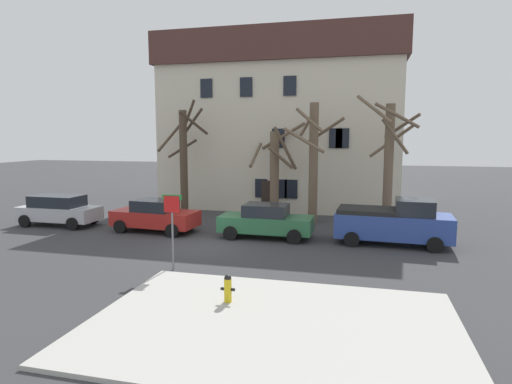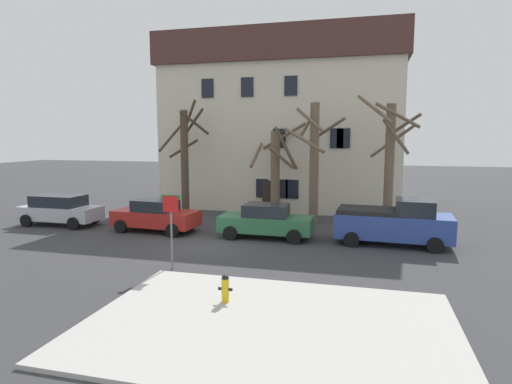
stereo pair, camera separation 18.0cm
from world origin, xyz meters
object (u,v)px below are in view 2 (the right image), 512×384
at_px(building_main, 284,122).
at_px(car_red_sedan, 156,215).
at_px(pickup_truck_blue, 394,223).
at_px(bicycle_leaning, 165,210).
at_px(car_silver_wagon, 60,209).
at_px(street_sign_pole, 171,218).
at_px(tree_bare_far, 314,159).
at_px(tree_bare_near, 185,157).
at_px(tree_bare_end, 390,159).
at_px(car_green_sedan, 266,221).
at_px(fire_hydrant, 225,288).
at_px(tree_bare_mid, 276,170).

relative_size(building_main, car_red_sedan, 3.62).
xyz_separation_m(pickup_truck_blue, bicycle_leaning, (-13.28, 3.88, -0.66)).
relative_size(building_main, car_silver_wagon, 3.70).
bearing_deg(street_sign_pole, tree_bare_far, 68.51).
distance_m(tree_bare_near, bicycle_leaning, 3.51).
bearing_deg(tree_bare_end, car_red_sedan, -161.22).
xyz_separation_m(car_green_sedan, bicycle_leaning, (-7.36, 4.04, -0.46)).
distance_m(tree_bare_far, tree_bare_end, 4.08).
bearing_deg(car_red_sedan, building_main, 66.53).
height_order(tree_bare_end, street_sign_pole, tree_bare_end).
relative_size(tree_bare_far, pickup_truck_blue, 1.31).
height_order(pickup_truck_blue, fire_hydrant, pickup_truck_blue).
bearing_deg(car_silver_wagon, tree_bare_end, 12.41).
bearing_deg(fire_hydrant, street_sign_pole, 137.38).
bearing_deg(car_silver_wagon, building_main, 45.23).
xyz_separation_m(car_silver_wagon, fire_hydrant, (12.57, -8.64, -0.34)).
height_order(tree_bare_end, bicycle_leaning, tree_bare_end).
distance_m(tree_bare_far, car_silver_wagon, 14.44).
height_order(tree_bare_mid, tree_bare_end, tree_bare_end).
relative_size(pickup_truck_blue, bicycle_leaning, 2.99).
bearing_deg(pickup_truck_blue, tree_bare_far, 135.24).
xyz_separation_m(car_red_sedan, fire_hydrant, (6.66, -8.53, -0.30)).
distance_m(tree_bare_near, fire_hydrant, 15.47).
xyz_separation_m(tree_bare_near, fire_hydrant, (7.12, -13.39, -3.08)).
xyz_separation_m(car_silver_wagon, street_sign_pole, (9.57, -5.88, 1.08)).
distance_m(building_main, tree_bare_end, 10.02).
height_order(car_red_sedan, pickup_truck_blue, pickup_truck_blue).
xyz_separation_m(tree_bare_far, bicycle_leaning, (-9.11, -0.25, -3.29)).
bearing_deg(pickup_truck_blue, car_green_sedan, -178.50).
distance_m(tree_bare_near, car_red_sedan, 5.61).
relative_size(pickup_truck_blue, fire_hydrant, 6.37).
height_order(building_main, car_red_sedan, building_main).
distance_m(tree_bare_near, tree_bare_mid, 5.75).
relative_size(building_main, street_sign_pole, 5.86).
xyz_separation_m(car_green_sedan, street_sign_pole, (-2.21, -5.79, 1.13)).
xyz_separation_m(tree_bare_end, car_green_sedan, (-5.82, -3.96, -2.89)).
relative_size(car_red_sedan, bicycle_leaning, 2.61).
bearing_deg(car_red_sedan, pickup_truck_blue, 0.84).
distance_m(tree_bare_near, car_green_sedan, 8.44).
bearing_deg(car_green_sedan, tree_bare_far, 67.70).
relative_size(tree_bare_end, car_red_sedan, 1.57).
relative_size(car_green_sedan, pickup_truck_blue, 0.87).
bearing_deg(building_main, fire_hydrant, -84.12).
bearing_deg(pickup_truck_blue, tree_bare_near, 159.09).
height_order(building_main, tree_bare_end, building_main).
distance_m(street_sign_pole, bicycle_leaning, 11.20).
relative_size(tree_bare_mid, tree_bare_end, 0.81).
bearing_deg(car_silver_wagon, street_sign_pole, -31.57).
xyz_separation_m(tree_bare_far, street_sign_pole, (-3.97, -10.07, -1.70)).
xyz_separation_m(fire_hydrant, bicycle_leaning, (-8.15, 12.58, -0.17)).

